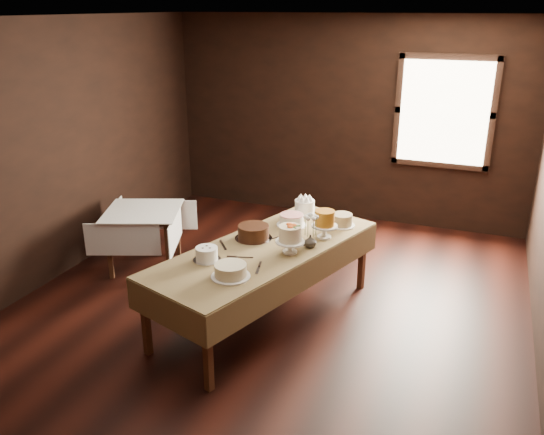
# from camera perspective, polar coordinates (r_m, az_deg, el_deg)

# --- Properties ---
(floor) EXTENTS (5.00, 6.00, 0.01)m
(floor) POSITION_cam_1_polar(r_m,az_deg,el_deg) (5.73, -0.74, -9.59)
(floor) COLOR black
(floor) RESTS_ON ground
(ceiling) EXTENTS (5.00, 6.00, 0.01)m
(ceiling) POSITION_cam_1_polar(r_m,az_deg,el_deg) (4.94, -0.90, 19.66)
(ceiling) COLOR beige
(ceiling) RESTS_ON wall_back
(wall_back) EXTENTS (5.00, 0.02, 2.80)m
(wall_back) POSITION_cam_1_polar(r_m,az_deg,el_deg) (7.95, 7.49, 9.76)
(wall_back) COLOR black
(wall_back) RESTS_ON ground
(wall_front) EXTENTS (5.00, 0.02, 2.80)m
(wall_front) POSITION_cam_1_polar(r_m,az_deg,el_deg) (2.87, -24.66, -12.85)
(wall_front) COLOR black
(wall_front) RESTS_ON ground
(wall_left) EXTENTS (0.02, 6.00, 2.80)m
(wall_left) POSITION_cam_1_polar(r_m,az_deg,el_deg) (6.50, -21.80, 5.99)
(wall_left) COLOR black
(wall_left) RESTS_ON ground
(window) EXTENTS (1.10, 0.05, 1.30)m
(window) POSITION_cam_1_polar(r_m,az_deg,el_deg) (7.65, 17.06, 10.13)
(window) COLOR #FFEABF
(window) RESTS_ON wall_back
(display_table) EXTENTS (1.70, 2.63, 0.76)m
(display_table) POSITION_cam_1_polar(r_m,az_deg,el_deg) (5.32, -0.70, -3.57)
(display_table) COLOR #432516
(display_table) RESTS_ON ground
(side_table) EXTENTS (1.07, 1.07, 0.70)m
(side_table) POSITION_cam_1_polar(r_m,az_deg,el_deg) (6.61, -12.96, 0.06)
(side_table) COLOR #432516
(side_table) RESTS_ON ground
(cake_meringue) EXTENTS (0.27, 0.27, 0.16)m
(cake_meringue) POSITION_cam_1_polar(r_m,az_deg,el_deg) (6.10, 3.33, 1.00)
(cake_meringue) COLOR silver
(cake_meringue) RESTS_ON display_table
(cake_speckled) EXTENTS (0.28, 0.28, 0.13)m
(cake_speckled) POSITION_cam_1_polar(r_m,az_deg,el_deg) (5.82, 7.11, -0.28)
(cake_speckled) COLOR white
(cake_speckled) RESTS_ON display_table
(cake_lattice) EXTENTS (0.35, 0.35, 0.11)m
(cake_lattice) POSITION_cam_1_polar(r_m,az_deg,el_deg) (5.79, 2.00, -0.32)
(cake_lattice) COLOR white
(cake_lattice) RESTS_ON display_table
(cake_caramel) EXTENTS (0.26, 0.26, 0.29)m
(cake_caramel) POSITION_cam_1_polar(r_m,az_deg,el_deg) (5.48, 5.35, -0.85)
(cake_caramel) COLOR white
(cake_caramel) RESTS_ON display_table
(cake_chocolate) EXTENTS (0.37, 0.37, 0.14)m
(cake_chocolate) POSITION_cam_1_polar(r_m,az_deg,el_deg) (5.45, -1.89, -1.54)
(cake_chocolate) COLOR silver
(cake_chocolate) RESTS_ON display_table
(cake_flowers) EXTENTS (0.27, 0.27, 0.28)m
(cake_flowers) POSITION_cam_1_polar(r_m,az_deg,el_deg) (5.14, 1.84, -2.37)
(cake_flowers) COLOR white
(cake_flowers) RESTS_ON display_table
(cake_swirl) EXTENTS (0.25, 0.25, 0.13)m
(cake_swirl) POSITION_cam_1_polar(r_m,az_deg,el_deg) (5.03, -6.63, -3.75)
(cake_swirl) COLOR silver
(cake_swirl) RESTS_ON display_table
(cake_cream) EXTENTS (0.37, 0.37, 0.12)m
(cake_cream) POSITION_cam_1_polar(r_m,az_deg,el_deg) (4.72, -4.23, -5.44)
(cake_cream) COLOR white
(cake_cream) RESTS_ON display_table
(cake_server_a) EXTENTS (0.24, 0.09, 0.01)m
(cake_server_a) POSITION_cam_1_polar(r_m,az_deg,el_deg) (5.09, -2.76, -4.06)
(cake_server_a) COLOR silver
(cake_server_a) RESTS_ON display_table
(cake_server_b) EXTENTS (0.08, 0.24, 0.01)m
(cake_server_b) POSITION_cam_1_polar(r_m,az_deg,el_deg) (4.84, -1.46, -5.37)
(cake_server_b) COLOR silver
(cake_server_b) RESTS_ON display_table
(cake_server_c) EXTENTS (0.15, 0.22, 0.01)m
(cake_server_c) POSITION_cam_1_polar(r_m,az_deg,el_deg) (5.51, 0.53, -2.02)
(cake_server_c) COLOR silver
(cake_server_c) RESTS_ON display_table
(cake_server_d) EXTENTS (0.21, 0.15, 0.01)m
(cake_server_d) POSITION_cam_1_polar(r_m,az_deg,el_deg) (5.34, 3.54, -2.81)
(cake_server_d) COLOR silver
(cake_server_d) RESTS_ON display_table
(cake_server_e) EXTENTS (0.17, 0.20, 0.01)m
(cake_server_e) POSITION_cam_1_polar(r_m,az_deg,el_deg) (5.31, -4.88, -2.99)
(cake_server_e) COLOR silver
(cake_server_e) RESTS_ON display_table
(flower_vase) EXTENTS (0.14, 0.14, 0.12)m
(flower_vase) POSITION_cam_1_polar(r_m,az_deg,el_deg) (5.28, 3.90, -2.42)
(flower_vase) COLOR #2D2823
(flower_vase) RESTS_ON display_table
(flower_bouquet) EXTENTS (0.14, 0.14, 0.20)m
(flower_bouquet) POSITION_cam_1_polar(r_m,az_deg,el_deg) (5.21, 3.95, -0.59)
(flower_bouquet) COLOR white
(flower_bouquet) RESTS_ON flower_vase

